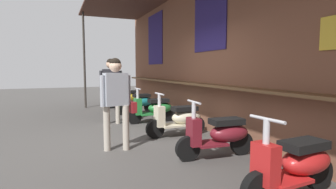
{
  "coord_description": "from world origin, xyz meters",
  "views": [
    {
      "loc": [
        5.22,
        -1.4,
        1.47
      ],
      "look_at": [
        -0.96,
        1.22,
        0.83
      ],
      "focal_mm": 28.24,
      "sensor_mm": 36.0,
      "label": 1
    }
  ],
  "objects_px": {
    "scooter_yellow": "(126,97)",
    "scooter_maroon": "(220,134)",
    "shopper_with_handbag": "(112,84)",
    "scooter_cream": "(180,118)",
    "scooter_red": "(296,164)",
    "shopper_browsing": "(117,95)",
    "scooter_teal": "(138,102)",
    "scooter_green": "(155,108)"
  },
  "relations": [
    {
      "from": "scooter_teal",
      "to": "scooter_red",
      "type": "height_order",
      "value": "same"
    },
    {
      "from": "scooter_red",
      "to": "shopper_with_handbag",
      "type": "xyz_separation_m",
      "value": [
        -4.95,
        -1.12,
        0.69
      ]
    },
    {
      "from": "scooter_red",
      "to": "shopper_with_handbag",
      "type": "relative_size",
      "value": 0.8
    },
    {
      "from": "scooter_green",
      "to": "scooter_cream",
      "type": "bearing_deg",
      "value": 89.76
    },
    {
      "from": "scooter_cream",
      "to": "scooter_maroon",
      "type": "bearing_deg",
      "value": 89.31
    },
    {
      "from": "scooter_cream",
      "to": "shopper_browsing",
      "type": "xyz_separation_m",
      "value": [
        0.5,
        -1.49,
        0.63
      ]
    },
    {
      "from": "scooter_yellow",
      "to": "scooter_maroon",
      "type": "height_order",
      "value": "same"
    },
    {
      "from": "shopper_browsing",
      "to": "scooter_yellow",
      "type": "bearing_deg",
      "value": -25.71
    },
    {
      "from": "scooter_cream",
      "to": "shopper_with_handbag",
      "type": "xyz_separation_m",
      "value": [
        -1.87,
        -1.12,
        0.69
      ]
    },
    {
      "from": "scooter_yellow",
      "to": "scooter_maroon",
      "type": "distance_m",
      "value": 6.34
    },
    {
      "from": "scooter_teal",
      "to": "scooter_green",
      "type": "relative_size",
      "value": 1.0
    },
    {
      "from": "scooter_cream",
      "to": "scooter_red",
      "type": "distance_m",
      "value": 3.08
    },
    {
      "from": "scooter_yellow",
      "to": "scooter_green",
      "type": "bearing_deg",
      "value": 86.56
    },
    {
      "from": "scooter_yellow",
      "to": "shopper_browsing",
      "type": "relative_size",
      "value": 0.84
    },
    {
      "from": "scooter_yellow",
      "to": "scooter_maroon",
      "type": "xyz_separation_m",
      "value": [
        6.34,
        -0.0,
        0.0
      ]
    },
    {
      "from": "shopper_browsing",
      "to": "scooter_red",
      "type": "bearing_deg",
      "value": -159.77
    },
    {
      "from": "scooter_yellow",
      "to": "scooter_teal",
      "type": "xyz_separation_m",
      "value": [
        1.59,
        0.0,
        0.0
      ]
    },
    {
      "from": "scooter_maroon",
      "to": "scooter_teal",
      "type": "bearing_deg",
      "value": -85.55
    },
    {
      "from": "scooter_cream",
      "to": "scooter_maroon",
      "type": "relative_size",
      "value": 1.0
    },
    {
      "from": "shopper_with_handbag",
      "to": "shopper_browsing",
      "type": "distance_m",
      "value": 2.4
    },
    {
      "from": "scooter_teal",
      "to": "scooter_maroon",
      "type": "distance_m",
      "value": 4.75
    },
    {
      "from": "scooter_teal",
      "to": "shopper_browsing",
      "type": "relative_size",
      "value": 0.84
    },
    {
      "from": "scooter_teal",
      "to": "scooter_red",
      "type": "relative_size",
      "value": 1.0
    },
    {
      "from": "shopper_with_handbag",
      "to": "scooter_cream",
      "type": "bearing_deg",
      "value": -145.77
    },
    {
      "from": "scooter_green",
      "to": "scooter_maroon",
      "type": "relative_size",
      "value": 1.0
    },
    {
      "from": "scooter_cream",
      "to": "scooter_red",
      "type": "relative_size",
      "value": 1.0
    },
    {
      "from": "scooter_green",
      "to": "shopper_browsing",
      "type": "height_order",
      "value": "shopper_browsing"
    },
    {
      "from": "scooter_red",
      "to": "scooter_cream",
      "type": "bearing_deg",
      "value": -93.22
    },
    {
      "from": "scooter_yellow",
      "to": "scooter_red",
      "type": "relative_size",
      "value": 1.0
    },
    {
      "from": "scooter_cream",
      "to": "scooter_yellow",
      "type": "bearing_deg",
      "value": -90.69
    },
    {
      "from": "scooter_cream",
      "to": "scooter_green",
      "type": "bearing_deg",
      "value": -90.69
    },
    {
      "from": "scooter_maroon",
      "to": "scooter_yellow",
      "type": "bearing_deg",
      "value": -85.55
    },
    {
      "from": "scooter_red",
      "to": "scooter_green",
      "type": "bearing_deg",
      "value": -93.22
    },
    {
      "from": "scooter_teal",
      "to": "scooter_maroon",
      "type": "height_order",
      "value": "same"
    },
    {
      "from": "shopper_with_handbag",
      "to": "scooter_teal",
      "type": "bearing_deg",
      "value": -37.14
    },
    {
      "from": "scooter_green",
      "to": "scooter_yellow",
      "type": "bearing_deg",
      "value": -90.24
    },
    {
      "from": "scooter_maroon",
      "to": "shopper_browsing",
      "type": "relative_size",
      "value": 0.84
    },
    {
      "from": "scooter_teal",
      "to": "scooter_cream",
      "type": "distance_m",
      "value": 3.19
    },
    {
      "from": "scooter_cream",
      "to": "shopper_with_handbag",
      "type": "height_order",
      "value": "shopper_with_handbag"
    },
    {
      "from": "scooter_cream",
      "to": "scooter_maroon",
      "type": "height_order",
      "value": "same"
    },
    {
      "from": "scooter_maroon",
      "to": "scooter_red",
      "type": "xyz_separation_m",
      "value": [
        1.51,
        0.0,
        0.0
      ]
    },
    {
      "from": "scooter_yellow",
      "to": "shopper_browsing",
      "type": "bearing_deg",
      "value": 70.76
    }
  ]
}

